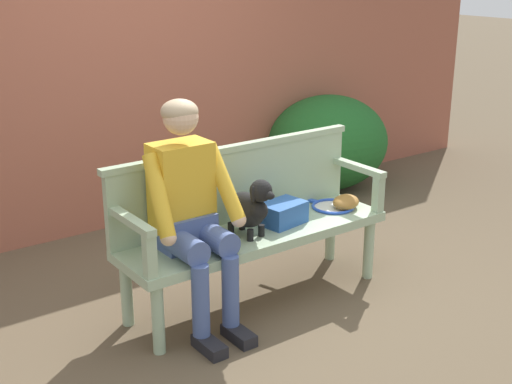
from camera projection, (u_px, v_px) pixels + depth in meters
The scene contains 13 objects.
ground_plane at pixel (256, 299), 4.45m from camera, with size 40.00×40.00×0.00m, color brown.
brick_garden_fence at pixel (119, 99), 5.55m from camera, with size 8.00×0.30×2.02m, color #9E5642.
hedge_bush_mid_right at pixel (328, 142), 6.47m from camera, with size 1.17×1.05×0.88m, color #1E5B23.
hedge_bush_far_left at pixel (324, 150), 6.53m from camera, with size 0.94×0.87×0.71m, color #194C1E.
garden_bench at pixel (256, 239), 4.32m from camera, with size 1.77×0.51×0.48m.
bench_backrest at pixel (235, 182), 4.39m from camera, with size 1.81×0.06×0.50m.
bench_armrest_left_end at pixel (138, 235), 3.69m from camera, with size 0.06×0.51×0.28m.
bench_armrest_right_end at pixel (365, 178), 4.64m from camera, with size 0.06×0.51×0.28m.
person_seated at pixel (189, 206), 3.93m from camera, with size 0.56×0.65×1.35m.
dog_on_bench at pixel (250, 207), 4.14m from camera, with size 0.23×0.38×0.38m.
tennis_racket at pixel (329, 206), 4.69m from camera, with size 0.36×0.58×0.03m.
baseball_glove at pixel (346, 202), 4.66m from camera, with size 0.22×0.17×0.09m, color #9E6B2D.
sports_bag at pixel (283, 213), 4.38m from camera, with size 0.28×0.20×0.14m, color #2856A3.
Camera 1 is at (-2.36, -3.22, 2.09)m, focal length 48.56 mm.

